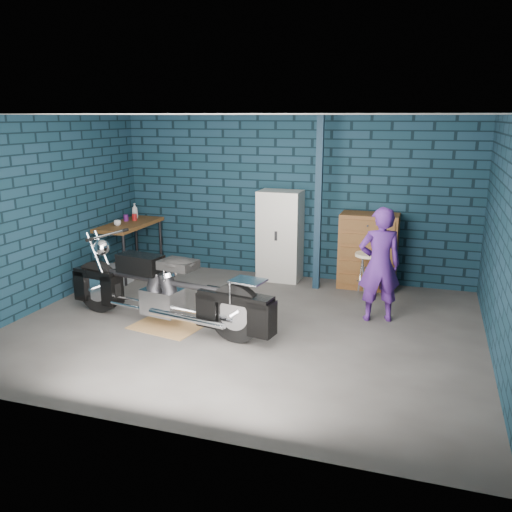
{
  "coord_description": "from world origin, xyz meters",
  "views": [
    {
      "loc": [
        2.22,
        -6.25,
        2.68
      ],
      "look_at": [
        0.07,
        0.3,
        0.9
      ],
      "focal_mm": 38.0,
      "sensor_mm": 36.0,
      "label": 1
    }
  ],
  "objects_px": {
    "person": "(380,265)",
    "locker": "(280,236)",
    "workbench": "(131,249)",
    "storage_bin": "(117,274)",
    "motorcycle": "(166,284)",
    "tool_chest": "(368,251)",
    "shop_stool": "(367,275)"
  },
  "relations": [
    {
      "from": "workbench",
      "to": "locker",
      "type": "relative_size",
      "value": 0.93
    },
    {
      "from": "locker",
      "to": "storage_bin",
      "type": "bearing_deg",
      "value": -158.32
    },
    {
      "from": "person",
      "to": "tool_chest",
      "type": "height_order",
      "value": "person"
    },
    {
      "from": "storage_bin",
      "to": "locker",
      "type": "height_order",
      "value": "locker"
    },
    {
      "from": "person",
      "to": "locker",
      "type": "relative_size",
      "value": 1.03
    },
    {
      "from": "workbench",
      "to": "storage_bin",
      "type": "distance_m",
      "value": 0.59
    },
    {
      "from": "person",
      "to": "storage_bin",
      "type": "distance_m",
      "value": 4.35
    },
    {
      "from": "workbench",
      "to": "person",
      "type": "relative_size",
      "value": 0.9
    },
    {
      "from": "locker",
      "to": "tool_chest",
      "type": "bearing_deg",
      "value": 0.0
    },
    {
      "from": "tool_chest",
      "to": "storage_bin",
      "type": "bearing_deg",
      "value": -165.86
    },
    {
      "from": "shop_stool",
      "to": "storage_bin",
      "type": "bearing_deg",
      "value": -173.03
    },
    {
      "from": "workbench",
      "to": "tool_chest",
      "type": "distance_m",
      "value": 4.03
    },
    {
      "from": "workbench",
      "to": "shop_stool",
      "type": "relative_size",
      "value": 2.02
    },
    {
      "from": "locker",
      "to": "tool_chest",
      "type": "distance_m",
      "value": 1.46
    },
    {
      "from": "storage_bin",
      "to": "tool_chest",
      "type": "xyz_separation_m",
      "value": [
        3.98,
        1.0,
        0.46
      ]
    },
    {
      "from": "person",
      "to": "workbench",
      "type": "bearing_deg",
      "value": -29.91
    },
    {
      "from": "person",
      "to": "shop_stool",
      "type": "bearing_deg",
      "value": -92.3
    },
    {
      "from": "motorcycle",
      "to": "tool_chest",
      "type": "height_order",
      "value": "tool_chest"
    },
    {
      "from": "motorcycle",
      "to": "person",
      "type": "distance_m",
      "value": 2.82
    },
    {
      "from": "person",
      "to": "shop_stool",
      "type": "relative_size",
      "value": 2.24
    },
    {
      "from": "motorcycle",
      "to": "storage_bin",
      "type": "xyz_separation_m",
      "value": [
        -1.69,
        1.51,
        -0.44
      ]
    },
    {
      "from": "workbench",
      "to": "person",
      "type": "bearing_deg",
      "value": -11.94
    },
    {
      "from": "workbench",
      "to": "motorcycle",
      "type": "relative_size",
      "value": 0.53
    },
    {
      "from": "tool_chest",
      "to": "person",
      "type": "bearing_deg",
      "value": -77.68
    },
    {
      "from": "workbench",
      "to": "tool_chest",
      "type": "relative_size",
      "value": 1.17
    },
    {
      "from": "motorcycle",
      "to": "locker",
      "type": "bearing_deg",
      "value": 81.92
    },
    {
      "from": "storage_bin",
      "to": "locker",
      "type": "distance_m",
      "value": 2.78
    },
    {
      "from": "person",
      "to": "storage_bin",
      "type": "xyz_separation_m",
      "value": [
        -4.28,
        0.41,
        -0.64
      ]
    },
    {
      "from": "storage_bin",
      "to": "shop_stool",
      "type": "distance_m",
      "value": 4.07
    },
    {
      "from": "motorcycle",
      "to": "storage_bin",
      "type": "relative_size",
      "value": 6.0
    },
    {
      "from": "tool_chest",
      "to": "shop_stool",
      "type": "distance_m",
      "value": 0.57
    },
    {
      "from": "workbench",
      "to": "storage_bin",
      "type": "xyz_separation_m",
      "value": [
        0.02,
        -0.5,
        -0.32
      ]
    }
  ]
}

